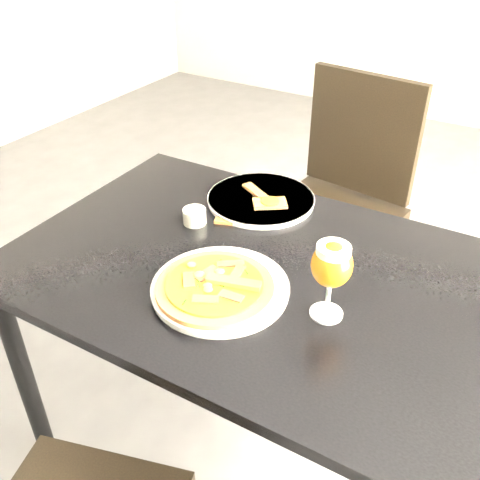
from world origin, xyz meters
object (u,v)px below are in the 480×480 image
Objects in this scene: pizza at (215,286)px; chair_far at (339,199)px; dining_table at (255,294)px; beer_glass at (332,265)px.

chair_far is at bearing 93.50° from pizza.
chair_far is at bearing 94.67° from dining_table.
dining_table is at bearing -76.88° from chair_far.
dining_table is 4.57× the size of pizza.
pizza is at bearing -99.84° from dining_table.
dining_table is 6.70× the size of beer_glass.
dining_table is at bearing 81.27° from pizza.
beer_glass reaches higher than pizza.
dining_table is 0.32m from beer_glass.
beer_glass is (0.24, 0.07, 0.11)m from pizza.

